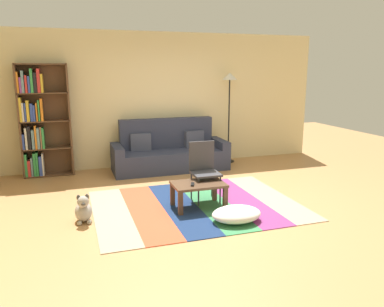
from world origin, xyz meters
The scene contains 11 objects.
ground_plane centered at (0.00, 0.00, 0.00)m, with size 14.00×14.00×0.00m, color #B27F4C.
back_wall centered at (0.00, 2.55, 1.35)m, with size 6.80×0.10×2.70m, color beige.
rug centered at (-0.19, -0.12, 0.01)m, with size 2.95×2.24×0.01m.
couch centered at (-0.02, 2.02, 0.34)m, with size 2.26×0.80×1.00m.
bookshelf centered at (-2.41, 2.30, 1.03)m, with size 0.90×0.28×2.07m.
coffee_table centered at (-0.19, -0.21, 0.31)m, with size 0.74×0.49×0.36m.
pouf centered at (0.12, -0.86, 0.11)m, with size 0.67×0.49×0.19m, color white.
dog centered at (-1.79, -0.23, 0.16)m, with size 0.22×0.35×0.40m.
standing_lamp centered at (1.35, 2.24, 1.58)m, with size 0.32×0.32×1.89m.
tv_remote centered at (-0.30, -0.28, 0.38)m, with size 0.04×0.15×0.02m, color black.
folding_chair centered at (0.00, 0.09, 0.53)m, with size 0.40×0.40×0.90m.
Camera 1 is at (-1.89, -5.10, 1.96)m, focal length 35.31 mm.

